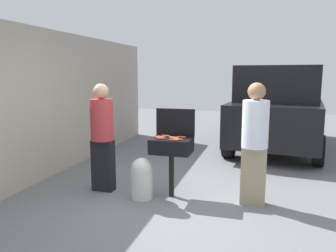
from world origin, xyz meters
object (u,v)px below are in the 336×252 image
propane_tank (142,177)px  hot_dog_8 (175,138)px  person_left (102,134)px  person_right (255,140)px  bbq_grill (172,148)px  hot_dog_4 (173,137)px  parked_minivan (279,107)px  hot_dog_2 (178,139)px  hot_dog_5 (181,137)px  hot_dog_7 (174,140)px  hot_dog_3 (159,137)px  hot_dog_6 (166,136)px  hot_dog_1 (161,138)px  hot_dog_0 (162,137)px

propane_tank → hot_dog_8: bearing=16.2°
person_left → person_right: bearing=-0.4°
bbq_grill → person_right: 1.21m
hot_dog_4 → parked_minivan: bearing=67.5°
person_right → parked_minivan: (0.48, 3.96, 0.09)m
hot_dog_2 → hot_dog_5: bearing=89.2°
hot_dog_2 → hot_dog_7: same height
hot_dog_7 → person_left: (-1.19, 0.13, 0.01)m
hot_dog_3 → hot_dog_4: (0.21, 0.05, 0.00)m
bbq_grill → person_right: bearing=1.4°
propane_tank → hot_dog_5: bearing=25.9°
hot_dog_6 → person_left: bearing=-172.2°
propane_tank → person_left: bearing=167.2°
hot_dog_1 → parked_minivan: bearing=66.2°
hot_dog_5 → propane_tank: 0.84m
person_left → parked_minivan: (2.79, 4.01, 0.10)m
hot_dog_7 → parked_minivan: bearing=69.0°
hot_dog_1 → bbq_grill: bearing=39.5°
hot_dog_6 → person_right: 1.31m
person_left → parked_minivan: 4.89m
hot_dog_3 → parked_minivan: size_ratio=0.03×
hot_dog_4 → person_left: size_ratio=0.08×
propane_tank → parked_minivan: bearing=63.5°
bbq_grill → hot_dog_3: size_ratio=6.91×
hot_dog_1 → hot_dog_2: (0.26, -0.00, 0.00)m
propane_tank → parked_minivan: parked_minivan is taller
hot_dog_4 → hot_dog_8: 0.08m
hot_dog_6 → hot_dog_0: bearing=-119.9°
hot_dog_4 → person_left: 1.14m
hot_dog_0 → hot_dog_2: bearing=-25.5°
hot_dog_5 → parked_minivan: (1.54, 3.91, 0.11)m
hot_dog_2 → propane_tank: (-0.54, -0.08, -0.59)m
hot_dog_3 → hot_dog_7: same height
hot_dog_8 → parked_minivan: parked_minivan is taller
hot_dog_6 → bbq_grill: bearing=-43.5°
hot_dog_0 → hot_dog_2: same height
hot_dog_7 → parked_minivan: parked_minivan is taller
hot_dog_4 → person_right: (1.17, 0.02, 0.03)m
hot_dog_1 → propane_tank: 0.66m
hot_dog_4 → parked_minivan: size_ratio=0.03×
hot_dog_2 → hot_dog_6: same height
bbq_grill → hot_dog_5: size_ratio=6.91×
hot_dog_4 → hot_dog_0: bearing=175.3°
hot_dog_5 → hot_dog_8: bearing=-118.5°
hot_dog_2 → hot_dog_7: size_ratio=1.00×
hot_dog_3 → hot_dog_8: 0.25m
hot_dog_0 → propane_tank: size_ratio=0.21×
hot_dog_4 → hot_dog_8: size_ratio=1.00×
hot_dog_0 → person_left: bearing=-176.8°
hot_dog_2 → hot_dog_5: size_ratio=1.00×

